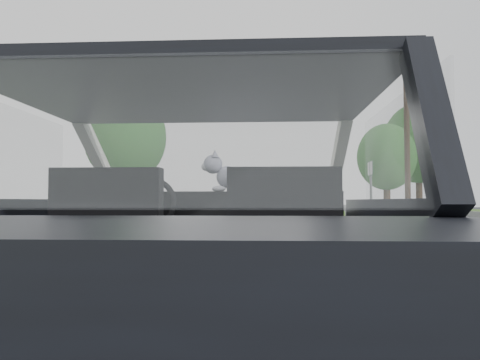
# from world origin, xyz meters

# --- Properties ---
(subject_car) EXTENTS (1.80, 4.00, 1.45)m
(subject_car) POSITION_xyz_m (0.00, 0.00, 0.72)
(subject_car) COLOR black
(subject_car) RESTS_ON ground
(dashboard) EXTENTS (1.58, 0.45, 0.30)m
(dashboard) POSITION_xyz_m (0.00, 0.62, 0.85)
(dashboard) COLOR black
(dashboard) RESTS_ON subject_car
(driver_seat) EXTENTS (0.50, 0.72, 0.42)m
(driver_seat) POSITION_xyz_m (-0.40, -0.29, 0.88)
(driver_seat) COLOR black
(driver_seat) RESTS_ON subject_car
(passenger_seat) EXTENTS (0.50, 0.72, 0.42)m
(passenger_seat) POSITION_xyz_m (0.40, -0.29, 0.88)
(passenger_seat) COLOR black
(passenger_seat) RESTS_ON subject_car
(steering_wheel) EXTENTS (0.36, 0.36, 0.04)m
(steering_wheel) POSITION_xyz_m (-0.40, 0.33, 0.92)
(steering_wheel) COLOR black
(steering_wheel) RESTS_ON dashboard
(cat) EXTENTS (0.64, 0.27, 0.28)m
(cat) POSITION_xyz_m (0.24, 0.67, 1.09)
(cat) COLOR #8B8CA1
(cat) RESTS_ON dashboard
(guardrail) EXTENTS (0.05, 90.00, 0.32)m
(guardrail) POSITION_xyz_m (4.30, 10.00, 0.58)
(guardrail) COLOR gray
(guardrail) RESTS_ON ground
(other_car) EXTENTS (2.31, 4.49, 1.41)m
(other_car) POSITION_xyz_m (-0.86, 20.99, 0.70)
(other_car) COLOR #B9B9B9
(other_car) RESTS_ON ground
(highway_sign) EXTENTS (0.13, 1.08, 2.71)m
(highway_sign) POSITION_xyz_m (4.92, 18.46, 1.35)
(highway_sign) COLOR #0E4015
(highway_sign) RESTS_ON ground
(utility_pole) EXTENTS (0.32, 0.32, 8.33)m
(utility_pole) POSITION_xyz_m (7.06, 20.30, 4.16)
(utility_pole) COLOR #43291C
(utility_pole) RESTS_ON ground
(tree_2) EXTENTS (4.30, 4.30, 6.34)m
(tree_2) POSITION_xyz_m (8.95, 31.68, 3.17)
(tree_2) COLOR #153511
(tree_2) RESTS_ON ground
(tree_3) EXTENTS (7.29, 7.29, 9.10)m
(tree_3) POSITION_xyz_m (13.37, 38.37, 4.55)
(tree_3) COLOR #153511
(tree_3) RESTS_ON ground
(tree_6) EXTENTS (6.16, 6.16, 7.36)m
(tree_6) POSITION_xyz_m (-8.12, 24.85, 3.68)
(tree_6) COLOR #153511
(tree_6) RESTS_ON ground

